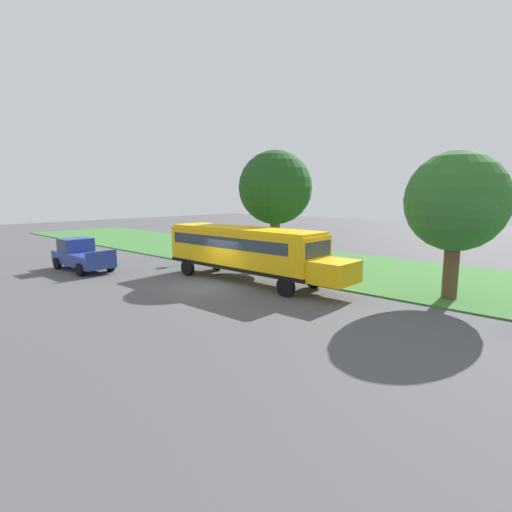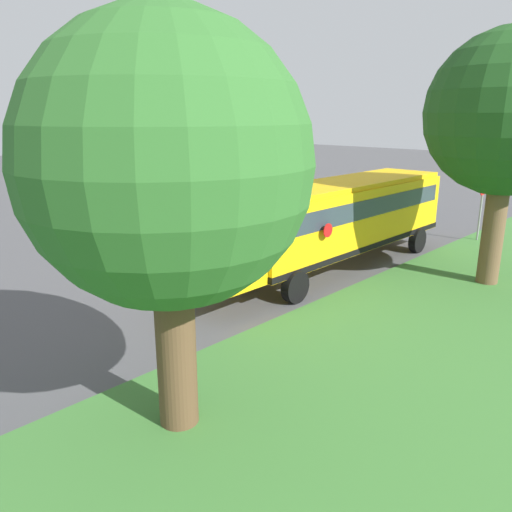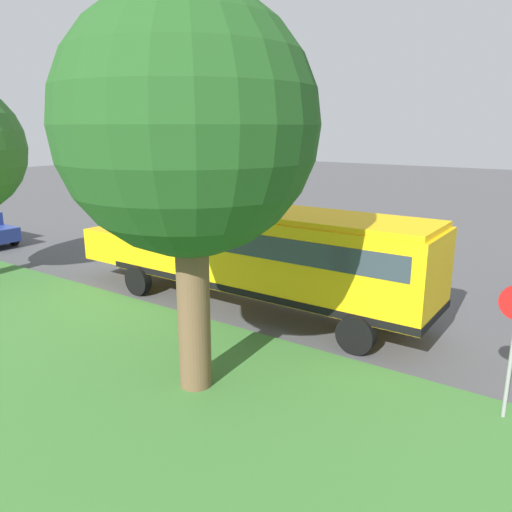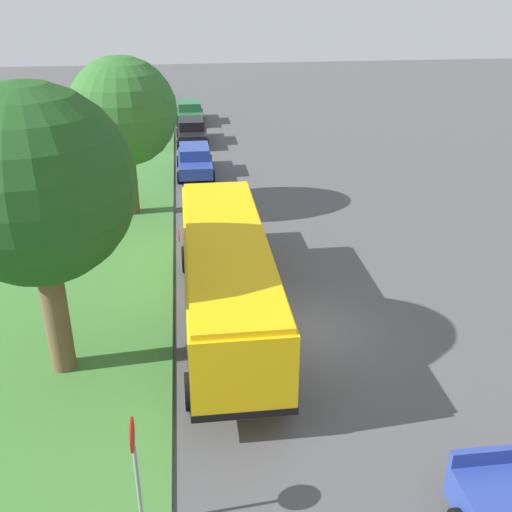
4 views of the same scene
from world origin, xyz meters
name	(u,v)px [view 1 (image 1 of 4)]	position (x,y,z in m)	size (l,w,h in m)	color
ground_plane	(210,286)	(0.00, 0.00, 0.00)	(120.00, 120.00, 0.00)	#4C4C4F
grass_verge	(312,263)	(-10.00, 0.00, 0.04)	(12.00, 80.00, 0.08)	#3D7533
school_bus	(246,249)	(-2.25, 0.69, 1.92)	(2.85, 12.42, 3.16)	yellow
pickup_truck	(81,254)	(2.70, -10.12, 1.07)	(2.28, 5.40, 2.10)	#283D93
oak_tree_beside_bus	(274,187)	(-6.96, -1.17, 5.59)	(5.06, 5.06, 8.07)	brown
oak_tree_roadside_mid	(458,203)	(-5.77, 10.98, 4.68)	(4.72, 4.72, 7.13)	brown
stop_sign	(196,239)	(-4.60, -6.85, 1.74)	(0.08, 0.68, 2.74)	gray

